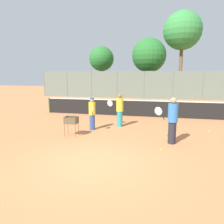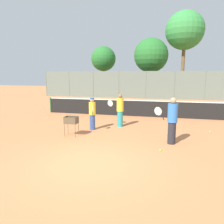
{
  "view_description": "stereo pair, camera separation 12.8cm",
  "coord_description": "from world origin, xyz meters",
  "px_view_note": "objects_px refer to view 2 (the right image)",
  "views": [
    {
      "loc": [
        2.09,
        -5.96,
        2.71
      ],
      "look_at": [
        -0.15,
        3.63,
        1.0
      ],
      "focal_mm": 35.0,
      "sensor_mm": 36.0,
      "label": 1
    },
    {
      "loc": [
        2.21,
        -5.93,
        2.71
      ],
      "look_at": [
        -0.15,
        3.63,
        1.0
      ],
      "focal_mm": 35.0,
      "sensor_mm": 36.0,
      "label": 2
    }
  ],
  "objects_px": {
    "tennis_net": "(130,108)",
    "player_red_cap": "(92,113)",
    "player_yellow_shirt": "(120,110)",
    "parked_car": "(134,90)",
    "ball_cart": "(71,122)",
    "player_white_outfit": "(172,120)"
  },
  "relations": [
    {
      "from": "tennis_net",
      "to": "player_red_cap",
      "type": "height_order",
      "value": "player_red_cap"
    },
    {
      "from": "player_yellow_shirt",
      "to": "player_red_cap",
      "type": "bearing_deg",
      "value": 43.47
    },
    {
      "from": "tennis_net",
      "to": "parked_car",
      "type": "xyz_separation_m",
      "value": [
        -1.8,
        14.13,
        0.1
      ]
    },
    {
      "from": "ball_cart",
      "to": "player_red_cap",
      "type": "bearing_deg",
      "value": 66.1
    },
    {
      "from": "player_red_cap",
      "to": "player_yellow_shirt",
      "type": "height_order",
      "value": "player_yellow_shirt"
    },
    {
      "from": "tennis_net",
      "to": "ball_cart",
      "type": "bearing_deg",
      "value": -108.94
    },
    {
      "from": "player_red_cap",
      "to": "ball_cart",
      "type": "bearing_deg",
      "value": -46.69
    },
    {
      "from": "tennis_net",
      "to": "player_red_cap",
      "type": "bearing_deg",
      "value": -107.31
    },
    {
      "from": "tennis_net",
      "to": "player_white_outfit",
      "type": "relative_size",
      "value": 6.35
    },
    {
      "from": "ball_cart",
      "to": "player_yellow_shirt",
      "type": "bearing_deg",
      "value": 52.05
    },
    {
      "from": "tennis_net",
      "to": "parked_car",
      "type": "distance_m",
      "value": 14.24
    },
    {
      "from": "tennis_net",
      "to": "player_red_cap",
      "type": "xyz_separation_m",
      "value": [
        -1.25,
        -4.0,
        0.27
      ]
    },
    {
      "from": "player_white_outfit",
      "to": "player_yellow_shirt",
      "type": "distance_m",
      "value": 3.45
    },
    {
      "from": "player_red_cap",
      "to": "tennis_net",
      "type": "bearing_deg",
      "value": 139.91
    },
    {
      "from": "player_red_cap",
      "to": "player_yellow_shirt",
      "type": "distance_m",
      "value": 1.52
    },
    {
      "from": "tennis_net",
      "to": "player_white_outfit",
      "type": "xyz_separation_m",
      "value": [
        2.49,
        -5.35,
        0.38
      ]
    },
    {
      "from": "player_white_outfit",
      "to": "parked_car",
      "type": "xyz_separation_m",
      "value": [
        -4.29,
        19.48,
        -0.28
      ]
    },
    {
      "from": "player_white_outfit",
      "to": "ball_cart",
      "type": "relative_size",
      "value": 2.12
    },
    {
      "from": "player_white_outfit",
      "to": "parked_car",
      "type": "bearing_deg",
      "value": -74.66
    },
    {
      "from": "parked_car",
      "to": "tennis_net",
      "type": "bearing_deg",
      "value": -82.75
    },
    {
      "from": "player_white_outfit",
      "to": "player_yellow_shirt",
      "type": "xyz_separation_m",
      "value": [
        -2.56,
        2.32,
        -0.06
      ]
    },
    {
      "from": "tennis_net",
      "to": "player_yellow_shirt",
      "type": "bearing_deg",
      "value": -91.28
    }
  ]
}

